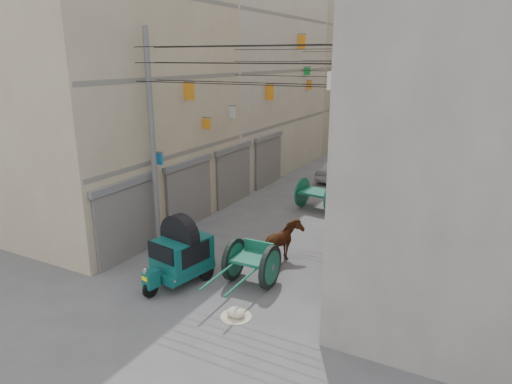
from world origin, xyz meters
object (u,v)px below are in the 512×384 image
Objects in this scene: horse at (282,244)px; distant_car_white at (338,170)px; tonga_cart at (252,262)px; auto_rickshaw at (180,252)px; second_cart at (317,194)px; distant_car_grey at (410,138)px; mini_truck at (353,235)px; feed_sack at (236,312)px; distant_car_green at (410,130)px.

distant_car_white is (-1.87, 11.86, -0.12)m from horse.
tonga_cart reaches higher than distant_car_white.
tonga_cart is at bearing 35.92° from auto_rickshaw.
auto_rickshaw is 14.67m from distant_car_white.
auto_rickshaw reaches higher than distant_car_white.
distant_car_white is at bearing 105.44° from second_cart.
tonga_cart is 1.74× the size of second_cart.
auto_rickshaw is 1.44× the size of second_cart.
second_cart is 0.53× the size of distant_car_grey.
second_cart is 0.49× the size of distant_car_white.
second_cart is at bearing 94.84° from tonga_cart.
mini_truck is 11.23m from distant_car_white.
horse is at bearing 95.10° from feed_sack.
tonga_cart is (2.04, 0.98, -0.30)m from auto_rickshaw.
auto_rickshaw is 0.71× the size of distant_car_white.
horse is (2.27, 2.79, -0.29)m from auto_rickshaw.
feed_sack is 0.16× the size of distant_car_grey.
auto_rickshaw is 0.82× the size of tonga_cart.
distant_car_grey is at bearing 94.83° from second_cart.
distant_car_white is 1.08× the size of distant_car_grey.
auto_rickshaw is 0.76× the size of distant_car_grey.
tonga_cart is at bearing 93.51° from distant_car_green.
auto_rickshaw is at bearing -103.15° from distant_car_grey.
mini_truck is at bearing 98.33° from distant_car_green.
horse is (-0.34, 3.77, 0.60)m from feed_sack.
second_cart is at bearing 113.89° from mini_truck.
distant_car_white reaches higher than feed_sack.
mini_truck is 2.19× the size of horse.
feed_sack is at bearing 105.98° from distant_car_white.
mini_truck reaches higher than tonga_cart.
mini_truck reaches higher than distant_car_white.
auto_rickshaw is 28.52m from distant_car_grey.
feed_sack is (0.57, -1.96, -0.59)m from tonga_cart.
tonga_cart is 27.46m from distant_car_grey.
tonga_cart is 5.69× the size of feed_sack.
distant_car_green is (0.13, 23.81, -0.22)m from second_cart.
feed_sack is 0.15× the size of distant_car_white.
distant_car_white is at bearing 89.31° from distant_car_green.
auto_rickshaw reaches higher than horse.
horse reaches higher than distant_car_grey.
distant_car_green is at bearing 86.48° from mini_truck.
horse is at bearing 61.12° from auto_rickshaw.
distant_car_white is 0.97× the size of distant_car_green.
distant_car_green is at bearing 97.94° from auto_rickshaw.
second_cart is 19.49m from distant_car_grey.
second_cart reaches higher than tonga_cart.
tonga_cart is at bearing 104.77° from distant_car_white.
distant_car_green is at bearing -79.07° from horse.
feed_sack is (-1.78, -5.14, -0.84)m from mini_truck.
mini_truck is 28.79m from distant_car_green.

